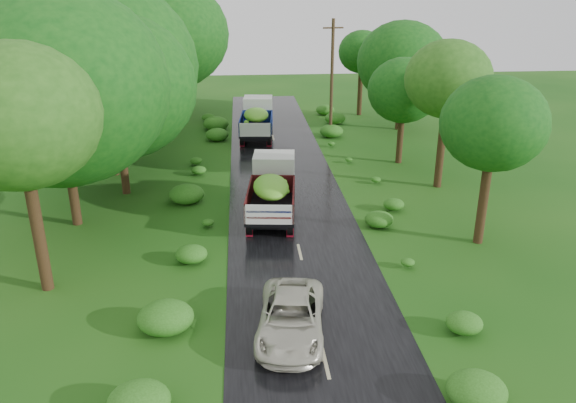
{
  "coord_description": "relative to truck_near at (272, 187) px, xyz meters",
  "views": [
    {
      "loc": [
        -2.47,
        -14.74,
        11.49
      ],
      "look_at": [
        -0.36,
        10.02,
        1.7
      ],
      "focal_mm": 35.0,
      "sensor_mm": 36.0,
      "label": 1
    }
  ],
  "objects": [
    {
      "name": "road",
      "position": [
        0.96,
        -7.59,
        -1.52
      ],
      "size": [
        6.5,
        80.0,
        0.02
      ],
      "primitive_type": "cube",
      "color": "black",
      "rests_on": "ground"
    },
    {
      "name": "ground",
      "position": [
        0.96,
        -12.59,
        -1.53
      ],
      "size": [
        120.0,
        120.0,
        0.0
      ],
      "primitive_type": "plane",
      "color": "#14490F",
      "rests_on": "ground"
    },
    {
      "name": "truck_near",
      "position": [
        0.0,
        0.0,
        0.0
      ],
      "size": [
        2.95,
        6.65,
        2.71
      ],
      "rotation": [
        0.0,
        0.0,
        -0.11
      ],
      "color": "black",
      "rests_on": "ground"
    },
    {
      "name": "shrubs",
      "position": [
        0.96,
        1.41,
        -1.18
      ],
      "size": [
        11.9,
        44.0,
        0.7
      ],
      "color": "#245C15",
      "rests_on": "ground"
    },
    {
      "name": "truck_far",
      "position": [
        -0.26,
        15.85,
        0.04
      ],
      "size": [
        2.84,
        6.78,
        2.78
      ],
      "rotation": [
        0.0,
        0.0,
        -0.08
      ],
      "color": "black",
      "rests_on": "ground"
    },
    {
      "name": "trees_left",
      "position": [
        -9.16,
        9.36,
        5.22
      ],
      "size": [
        7.32,
        35.06,
        9.41
      ],
      "color": "black",
      "rests_on": "ground"
    },
    {
      "name": "road_lines",
      "position": [
        0.96,
        -6.59,
        -1.51
      ],
      "size": [
        0.12,
        69.6,
        0.0
      ],
      "color": "#BFB78C",
      "rests_on": "road"
    },
    {
      "name": "car",
      "position": [
        -0.01,
        -10.89,
        -0.84
      ],
      "size": [
        2.87,
        5.09,
        1.34
      ],
      "primitive_type": "imported",
      "rotation": [
        0.0,
        0.0,
        -0.14
      ],
      "color": "beige",
      "rests_on": "road"
    },
    {
      "name": "utility_pole",
      "position": [
        5.48,
        15.41,
        3.07
      ],
      "size": [
        1.56,
        0.34,
        8.93
      ],
      "rotation": [
        0.0,
        0.0,
        0.14
      ],
      "color": "#382616",
      "rests_on": "ground"
    },
    {
      "name": "trees_right",
      "position": [
        10.13,
        10.35,
        3.97
      ],
      "size": [
        5.83,
        30.15,
        7.79
      ],
      "color": "black",
      "rests_on": "ground"
    }
  ]
}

